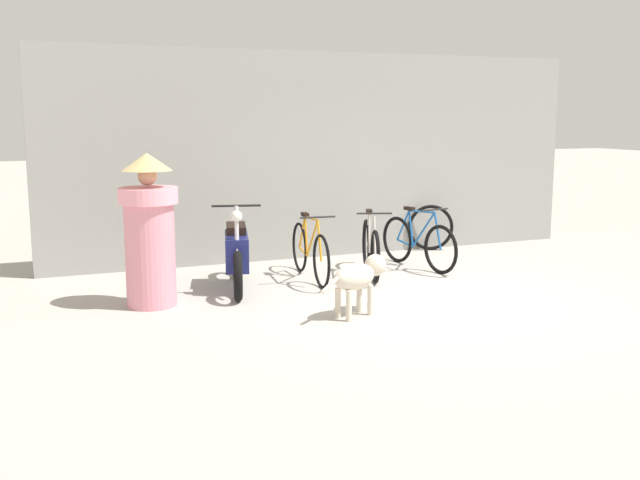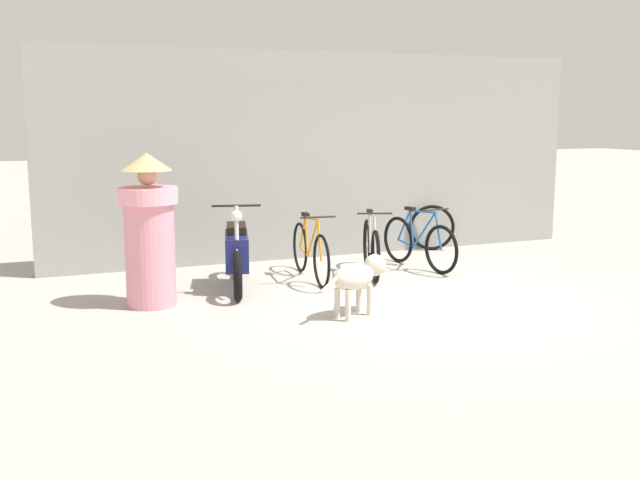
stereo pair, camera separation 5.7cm
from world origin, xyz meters
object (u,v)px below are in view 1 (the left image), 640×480
object	(u,v)px
person_in_robes	(149,230)
bicycle_1	(371,248)
stray_dog	(359,276)
bicycle_2	(418,243)
bicycle_0	(310,252)
motorcycle	(237,254)
spare_tire_left	(431,228)

from	to	relation	value
person_in_robes	bicycle_1	bearing A→B (deg)	-173.04
stray_dog	person_in_robes	xyz separation A→B (m)	(-2.01, 1.28, 0.44)
bicycle_1	bicycle_2	distance (m)	0.86
bicycle_0	bicycle_1	bearing A→B (deg)	91.41
bicycle_2	stray_dog	size ratio (longest dim) A/B	1.69
motorcycle	stray_dog	xyz separation A→B (m)	(0.88, -1.72, -0.01)
spare_tire_left	motorcycle	bearing A→B (deg)	-158.80
bicycle_0	bicycle_2	size ratio (longest dim) A/B	1.06
bicycle_0	bicycle_1	world-z (taller)	bicycle_1
bicycle_2	motorcycle	world-z (taller)	motorcycle
motorcycle	spare_tire_left	world-z (taller)	motorcycle
motorcycle	person_in_robes	bearing A→B (deg)	-53.62
bicycle_0	motorcycle	size ratio (longest dim) A/B	0.95
bicycle_0	stray_dog	xyz separation A→B (m)	(-0.16, -1.87, 0.06)
bicycle_1	motorcycle	world-z (taller)	motorcycle
stray_dog	person_in_robes	bearing A→B (deg)	124.13
motorcycle	person_in_robes	xyz separation A→B (m)	(-1.14, -0.44, 0.43)
bicycle_2	spare_tire_left	size ratio (longest dim) A/B	2.23
person_in_robes	spare_tire_left	bearing A→B (deg)	-161.58
stray_dog	person_in_robes	size ratio (longest dim) A/B	0.56
stray_dog	spare_tire_left	xyz separation A→B (m)	(2.75, 3.12, -0.07)
bicycle_1	bicycle_2	world-z (taller)	bicycle_1
stray_dog	bicycle_0	bearing A→B (deg)	61.47
person_in_robes	spare_tire_left	size ratio (longest dim) A/B	2.37
stray_dog	person_in_robes	distance (m)	2.42
bicycle_1	person_in_robes	bearing A→B (deg)	-60.90
motorcycle	spare_tire_left	bearing A→B (deg)	126.23
motorcycle	spare_tire_left	xyz separation A→B (m)	(3.62, 1.40, -0.08)
motorcycle	stray_dog	size ratio (longest dim) A/B	1.90
stray_dog	spare_tire_left	distance (m)	4.16
bicycle_0	person_in_robes	world-z (taller)	person_in_robes
motorcycle	stray_dog	bearing A→B (deg)	42.00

